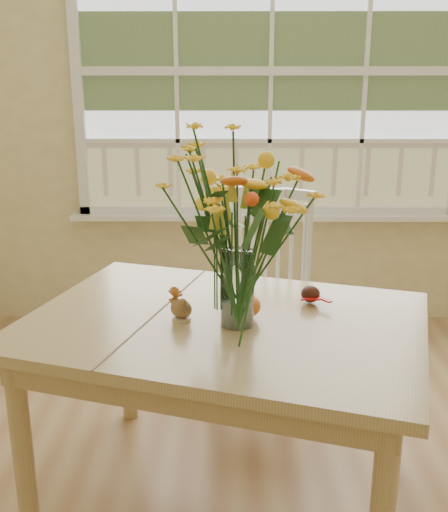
{
  "coord_description": "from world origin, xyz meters",
  "views": [
    {
      "loc": [
        -0.25,
        -1.42,
        1.52
      ],
      "look_at": [
        -0.26,
        0.52,
        0.94
      ],
      "focal_mm": 42.0,
      "sensor_mm": 36.0,
      "label": 1
    }
  ],
  "objects": [
    {
      "name": "flower_vase",
      "position": [
        -0.22,
        0.45,
        1.1
      ],
      "size": [
        0.54,
        0.54,
        0.64
      ],
      "color": "white",
      "rests_on": "dining_table"
    },
    {
      "name": "dining_table",
      "position": [
        -0.26,
        0.5,
        0.63
      ],
      "size": [
        1.56,
        1.31,
        0.72
      ],
      "rotation": [
        0.0,
        0.0,
        -0.3
      ],
      "color": "tan",
      "rests_on": "floor"
    },
    {
      "name": "turkey_figurine",
      "position": [
        -0.41,
        0.48,
        0.76
      ],
      "size": [
        0.1,
        0.1,
        0.1
      ],
      "rotation": [
        0.0,
        0.0,
        -0.63
      ],
      "color": "#CCB78C",
      "rests_on": "dining_table"
    },
    {
      "name": "dark_gourd",
      "position": [
        0.06,
        0.65,
        0.75
      ],
      "size": [
        0.13,
        0.12,
        0.06
      ],
      "color": "#38160F",
      "rests_on": "dining_table"
    },
    {
      "name": "pumpkin",
      "position": [
        -0.19,
        0.5,
        0.76
      ],
      "size": [
        0.11,
        0.11,
        0.08
      ],
      "primitive_type": "ellipsoid",
      "color": "orange",
      "rests_on": "dining_table"
    },
    {
      "name": "window",
      "position": [
        0.0,
        2.21,
        1.53
      ],
      "size": [
        2.42,
        0.12,
        1.74
      ],
      "color": "silver",
      "rests_on": "wall_back"
    },
    {
      "name": "wall_back",
      "position": [
        0.0,
        2.25,
        1.35
      ],
      "size": [
        4.0,
        0.02,
        2.7
      ],
      "primitive_type": "cube",
      "color": "#D1C085",
      "rests_on": "floor"
    },
    {
      "name": "windsor_chair",
      "position": [
        -0.09,
        1.27,
        0.56
      ],
      "size": [
        0.55,
        0.54,
        0.99
      ],
      "rotation": [
        0.0,
        0.0,
        -0.25
      ],
      "color": "white",
      "rests_on": "floor"
    }
  ]
}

